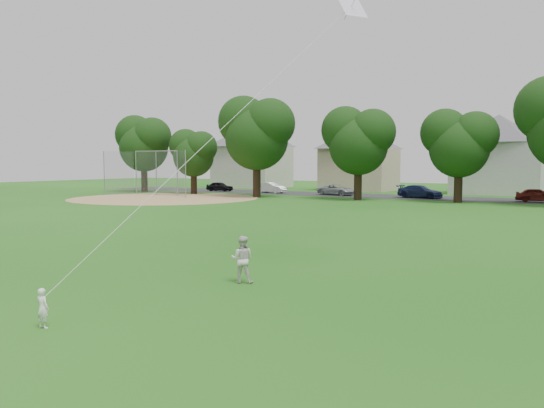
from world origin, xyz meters
The scene contains 10 objects.
ground centered at (0.00, 0.00, 0.00)m, with size 160.00×160.00×0.00m, color #1A5112.
street centered at (0.00, 42.00, 0.01)m, with size 90.00×7.00×0.01m, color #2D2D30.
dirt_infield centered at (-26.00, 28.00, 0.01)m, with size 18.00×18.00×0.02m, color #9E7F51.
toddler centered at (-0.17, -3.19, 0.42)m, with size 0.30×0.20×0.83m, color white.
older_boy centered at (0.94, 2.35, 0.66)m, with size 0.65×0.50×1.33m, color silver.
kite centered at (1.28, 1.26, 4.39)m, with size 1.99×5.05×12.04m.
baseball_backstop centered at (-30.11, 30.63, 2.31)m, with size 10.55×2.54×4.62m.
tree_row centered at (4.41, 35.17, 6.36)m, with size 81.36×9.42×11.01m.
parked_cars centered at (-2.49, 41.00, 0.60)m, with size 54.45×2.42×1.27m.
house_row centered at (-2.47, 52.00, 4.97)m, with size 76.49×12.96×10.30m.
Camera 1 is at (9.40, -9.75, 3.37)m, focal length 35.00 mm.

